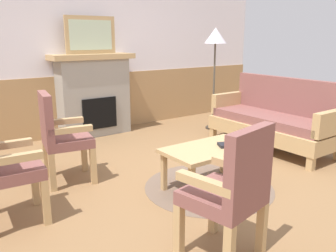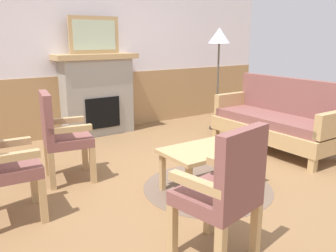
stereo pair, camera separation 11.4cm
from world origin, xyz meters
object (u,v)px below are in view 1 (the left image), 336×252
at_px(framed_picture, 91,35).
at_px(coffee_table, 210,152).
at_px(armchair_near_fireplace, 60,134).
at_px(armchair_front_left, 231,188).
at_px(floor_lamp_by_couch, 215,42).
at_px(fireplace, 94,94).
at_px(couch, 273,120).
at_px(book_on_table, 227,145).
at_px(armchair_by_window_left, 1,162).

relative_size(framed_picture, coffee_table, 0.83).
relative_size(framed_picture, armchair_near_fireplace, 0.82).
bearing_deg(armchair_front_left, floor_lamp_by_couch, 48.75).
xyz_separation_m(fireplace, coffee_table, (0.09, -2.61, -0.27)).
distance_m(fireplace, couch, 2.75).
height_order(couch, book_on_table, couch).
bearing_deg(coffee_table, couch, 16.60).
bearing_deg(armchair_by_window_left, couch, 0.33).
distance_m(fireplace, armchair_near_fireplace, 1.90).
bearing_deg(coffee_table, floor_lamp_by_couch, 46.11).
bearing_deg(armchair_by_window_left, armchair_near_fireplace, 39.70).
xyz_separation_m(fireplace, floor_lamp_by_couch, (1.79, -0.84, 0.80)).
height_order(book_on_table, armchair_near_fireplace, armchair_near_fireplace).
bearing_deg(book_on_table, armchair_near_fireplace, 139.66).
bearing_deg(armchair_front_left, coffee_table, 54.12).
xyz_separation_m(framed_picture, book_on_table, (0.25, -2.69, -1.10)).
height_order(fireplace, armchair_front_left, fireplace).
relative_size(framed_picture, couch, 0.44).
bearing_deg(fireplace, framed_picture, 90.00).
bearing_deg(armchair_near_fireplace, coffee_table, -41.80).
height_order(fireplace, armchair_by_window_left, fireplace).
relative_size(fireplace, floor_lamp_by_couch, 0.77).
height_order(fireplace, coffee_table, fireplace).
xyz_separation_m(armchair_near_fireplace, armchair_by_window_left, (-0.70, -0.58, 0.00)).
height_order(couch, floor_lamp_by_couch, floor_lamp_by_couch).
bearing_deg(framed_picture, couch, -50.50).
height_order(armchair_front_left, floor_lamp_by_couch, floor_lamp_by_couch).
xyz_separation_m(book_on_table, armchair_by_window_left, (-2.03, 0.56, 0.08)).
relative_size(book_on_table, armchair_near_fireplace, 0.18).
xyz_separation_m(framed_picture, floor_lamp_by_couch, (1.79, -0.84, -0.11)).
bearing_deg(armchair_by_window_left, floor_lamp_by_couch, 19.95).
relative_size(coffee_table, book_on_table, 5.59).
distance_m(framed_picture, book_on_table, 2.92).
height_order(coffee_table, armchair_near_fireplace, armchair_near_fireplace).
height_order(book_on_table, armchair_front_left, armchair_front_left).
distance_m(armchair_near_fireplace, armchair_by_window_left, 0.91).
bearing_deg(book_on_table, floor_lamp_by_couch, 50.22).
height_order(framed_picture, armchair_front_left, framed_picture).
relative_size(armchair_by_window_left, floor_lamp_by_couch, 0.58).
distance_m(book_on_table, armchair_near_fireplace, 1.76).
relative_size(armchair_near_fireplace, armchair_front_left, 1.00).
height_order(framed_picture, armchair_by_window_left, framed_picture).
xyz_separation_m(couch, armchair_front_left, (-2.37, -1.48, 0.14)).
relative_size(couch, armchair_near_fireplace, 1.84).
height_order(couch, armchair_front_left, same).
bearing_deg(framed_picture, armchair_front_left, -99.88).
height_order(framed_picture, floor_lamp_by_couch, framed_picture).
distance_m(armchair_by_window_left, floor_lamp_by_couch, 3.91).
height_order(couch, armchair_by_window_left, same).
distance_m(armchair_front_left, floor_lamp_by_couch, 3.78).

